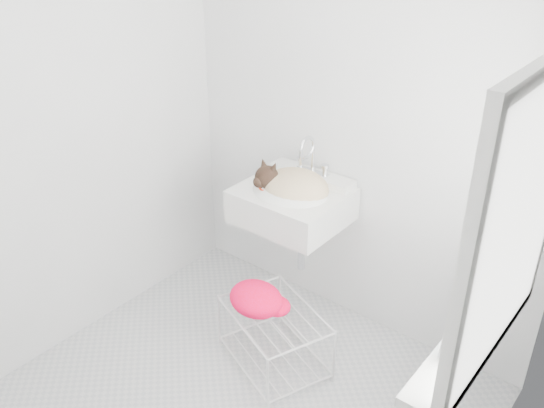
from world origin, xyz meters
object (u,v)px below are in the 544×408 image
Objects in this scene: wire_rack at (274,340)px; cat at (293,185)px; bottle_c at (486,313)px; bottle_a at (449,362)px; sink at (292,190)px; bottle_b at (465,341)px.

cat is at bearing 114.63° from wire_rack.
cat is 1.26m from bottle_c.
wire_rack is 3.05× the size of bottle_a.
bottle_b is at bearing -25.46° from sink.
bottle_a is at bearing -17.67° from wire_rack.
cat reaches higher than bottle_b.
sink is 1.42m from bottle_a.
cat is at bearing 163.51° from bottle_c.
bottle_c reaches higher than bottle_b.
sink reaches higher than wire_rack.
wire_rack is (0.18, -0.39, -0.70)m from sink.
bottle_c is at bearing 90.00° from bottle_b.
bottle_a is (1.21, -0.70, -0.04)m from cat.
bottle_c is at bearing 90.00° from bottle_a.
wire_rack is at bearing -64.57° from sink.
sink is 3.35× the size of bottle_c.
bottle_a is at bearing -90.00° from bottle_b.
bottle_b is (0.00, 0.14, 0.00)m from bottle_a.
wire_rack is 1.27m from bottle_b.
sink is at bearing 154.54° from bottle_b.
wire_rack is 1.25m from bottle_c.
bottle_a is 1.08× the size of bottle_c.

